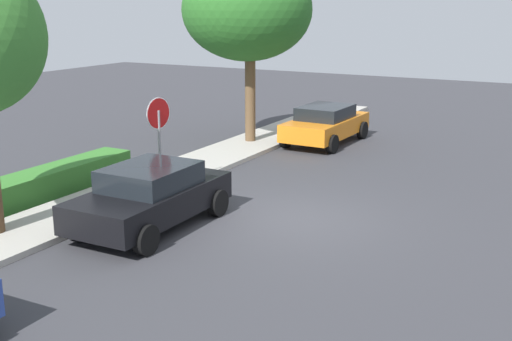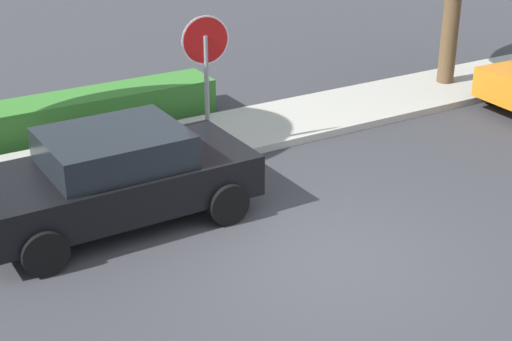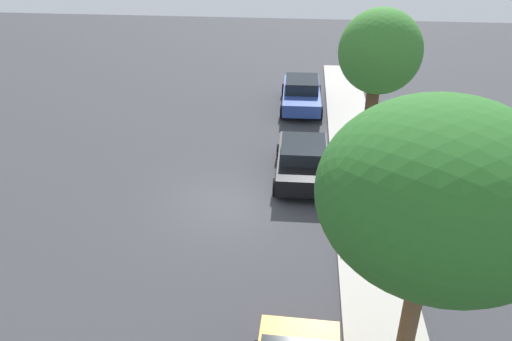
{
  "view_description": "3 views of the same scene",
  "coord_description": "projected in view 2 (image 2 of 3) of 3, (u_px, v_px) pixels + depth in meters",
  "views": [
    {
      "loc": [
        -12.93,
        -6.11,
        4.92
      ],
      "look_at": [
        0.29,
        1.09,
        0.96
      ],
      "focal_mm": 45.0,
      "sensor_mm": 36.0,
      "label": 1
    },
    {
      "loc": [
        -5.57,
        -7.54,
        5.52
      ],
      "look_at": [
        -0.16,
        1.59,
        0.75
      ],
      "focal_mm": 55.0,
      "sensor_mm": 36.0,
      "label": 2
    },
    {
      "loc": [
        14.44,
        2.37,
        9.29
      ],
      "look_at": [
        -0.35,
        0.93,
        1.11
      ],
      "focal_mm": 35.0,
      "sensor_mm": 36.0,
      "label": 3
    }
  ],
  "objects": [
    {
      "name": "ground_plane",
      "position": [
        325.0,
        259.0,
        10.77
      ],
      "size": [
        60.0,
        60.0,
        0.0
      ],
      "primitive_type": "plane",
      "color": "#38383D"
    },
    {
      "name": "parked_car_black",
      "position": [
        115.0,
        176.0,
        11.49
      ],
      "size": [
        4.09,
        2.09,
        1.42
      ],
      "color": "black",
      "rests_on": "ground_plane"
    },
    {
      "name": "sidewalk_curb",
      "position": [
        179.0,
        144.0,
        14.37
      ],
      "size": [
        32.0,
        2.0,
        0.14
      ],
      "primitive_type": "cube",
      "color": "#B2ADA3",
      "rests_on": "ground_plane"
    },
    {
      "name": "front_yard_hedge",
      "position": [
        24.0,
        123.0,
        14.61
      ],
      "size": [
        7.6,
        0.97,
        0.69
      ],
      "color": "#387A2D",
      "rests_on": "ground_plane"
    },
    {
      "name": "stop_sign",
      "position": [
        206.0,
        61.0,
        13.24
      ],
      "size": [
        0.83,
        0.13,
        2.56
      ],
      "color": "gray",
      "rests_on": "ground_plane"
    }
  ]
}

